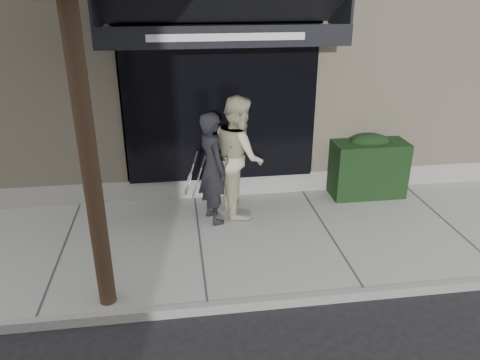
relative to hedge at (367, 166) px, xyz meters
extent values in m
plane|color=black|center=(-1.10, -1.25, -0.66)|extent=(80.00, 80.00, 0.00)
cube|color=gray|center=(-1.10, -1.25, -0.60)|extent=(20.00, 3.00, 0.12)
cube|color=gray|center=(-1.10, -2.80, -0.59)|extent=(20.00, 0.10, 0.14)
cube|color=#C4B395|center=(-1.10, 3.75, 2.09)|extent=(14.00, 7.00, 5.50)
cube|color=gray|center=(-1.10, 0.45, -0.41)|extent=(14.02, 0.42, 0.50)
cube|color=black|center=(-2.60, 0.30, 1.14)|extent=(3.20, 0.30, 2.60)
cube|color=gray|center=(-4.20, 0.45, 1.14)|extent=(0.08, 0.40, 2.60)
cube|color=gray|center=(-1.00, 0.45, 1.14)|extent=(0.08, 0.40, 2.60)
cube|color=gray|center=(-2.60, 0.45, 2.48)|extent=(3.36, 0.40, 0.12)
cube|color=black|center=(-2.60, -0.25, 2.74)|extent=(3.60, 1.03, 0.55)
cube|color=black|center=(-2.60, -0.75, 2.35)|extent=(3.60, 0.05, 0.30)
cube|color=white|center=(-2.60, -0.78, 2.35)|extent=(2.20, 0.01, 0.10)
cube|color=black|center=(-4.38, -0.25, 2.66)|extent=(0.04, 1.00, 0.45)
cube|color=black|center=(-0.82, -0.25, 2.66)|extent=(0.04, 1.00, 0.45)
cube|color=black|center=(0.00, 0.00, -0.04)|extent=(1.30, 0.70, 1.00)
ellipsoid|color=black|center=(0.00, 0.00, 0.46)|extent=(0.71, 0.38, 0.27)
cylinder|color=black|center=(-4.30, -2.55, 1.74)|extent=(0.20, 0.20, 4.80)
imported|color=black|center=(-2.83, -0.62, 0.36)|extent=(0.62, 0.76, 1.80)
torus|color=silver|center=(-3.11, -0.90, 0.20)|extent=(0.17, 0.32, 0.30)
cylinder|color=silver|center=(-3.11, -0.90, 0.20)|extent=(0.13, 0.28, 0.26)
cylinder|color=silver|center=(-3.11, -0.90, 0.20)|extent=(0.18, 0.05, 0.07)
cylinder|color=black|center=(-3.11, -0.90, 0.20)|extent=(0.20, 0.07, 0.09)
torus|color=silver|center=(-3.22, -0.98, 0.29)|extent=(0.11, 0.30, 0.30)
cylinder|color=silver|center=(-3.22, -0.98, 0.29)|extent=(0.09, 0.27, 0.26)
cylinder|color=silver|center=(-3.22, -0.98, 0.29)|extent=(0.18, 0.02, 0.07)
cylinder|color=black|center=(-3.22, -0.98, 0.29)|extent=(0.20, 0.03, 0.09)
imported|color=beige|center=(-2.38, -0.35, 0.45)|extent=(0.84, 1.03, 1.98)
torus|color=silver|center=(-2.66, -0.63, 0.39)|extent=(0.19, 0.32, 0.29)
cylinder|color=silver|center=(-2.66, -0.63, 0.39)|extent=(0.15, 0.28, 0.25)
cylinder|color=silver|center=(-2.66, -0.63, 0.39)|extent=(0.17, 0.05, 0.09)
cylinder|color=black|center=(-2.66, -0.63, 0.39)|extent=(0.20, 0.06, 0.11)
camera|label=1|loc=(-3.36, -7.40, 3.09)|focal=35.00mm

